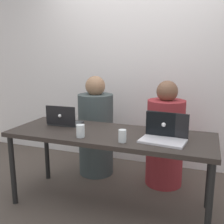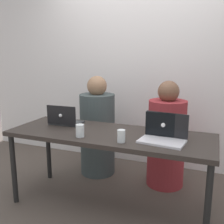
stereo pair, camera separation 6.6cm
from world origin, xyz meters
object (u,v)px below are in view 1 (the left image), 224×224
Objects in this scene: laptop_back_left at (64,120)px; water_glass_left at (81,132)px; person_on_left at (96,131)px; person_on_right at (165,140)px; laptop_back_right at (165,130)px; laptop_front_right at (164,135)px; water_glass_right at (122,137)px.

water_glass_left is at bearing 135.58° from laptop_back_left.
person_on_right is (0.83, 0.00, -0.01)m from person_on_left.
water_glass_left is at bearing 24.34° from laptop_back_right.
water_glass_left is (0.34, -0.31, 0.00)m from laptop_back_left.
water_glass_left is at bearing -160.98° from laptop_front_right.
laptop_back_right is 0.42m from water_glass_right.
laptop_back_right is 1.02m from laptop_back_left.
water_glass_right is at bearing -0.36° from water_glass_left.
person_on_right is 10.64× the size of water_glass_left.
laptop_back_left is 2.96× the size of water_glass_left.
laptop_front_right reaches higher than laptop_back_right.
laptop_back_right reaches higher than laptop_back_left.
person_on_left is 1.08m from laptop_back_right.
water_glass_left is (-0.68, -0.29, -0.00)m from laptop_back_right.
person_on_left reaches higher than laptop_back_left.
water_glass_right is 0.38m from water_glass_left.
laptop_back_left is at bearing 19.11° from person_on_right.
laptop_back_left is at bearing 0.13° from laptop_back_right.
water_glass_right is (0.72, -0.31, -0.00)m from laptop_back_left.
person_on_right is 1.06m from water_glass_left.
person_on_right reaches higher than water_glass_right.
laptop_back_left is (-0.12, -0.53, 0.25)m from person_on_left.
person_on_right is 3.59× the size of laptop_back_left.
person_on_right is at bearing 54.25° from water_glass_left.
water_glass_left is (-0.60, -0.84, 0.26)m from person_on_right.
laptop_back_left is at bearing 178.14° from laptop_front_right.
laptop_back_left is 3.14× the size of water_glass_right.
laptop_back_left is 0.84× the size of laptop_front_right.
laptop_back_left is at bearing 156.70° from water_glass_right.
laptop_back_right is at bearing 23.34° from water_glass_left.
person_on_left is 0.60m from laptop_back_left.
laptop_back_left is 0.78m from water_glass_right.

